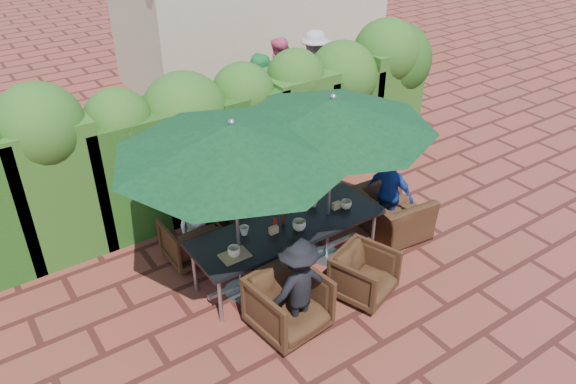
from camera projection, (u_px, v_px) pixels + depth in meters
ground at (301, 268)px, 7.76m from camera, size 80.00×80.00×0.00m
dining_table at (288, 230)px, 7.36m from camera, size 2.62×0.90×0.75m
umbrella_left at (233, 139)px, 6.19m from camera, size 2.80×2.80×2.46m
umbrella_right at (333, 113)px, 6.81m from camera, size 2.60×2.60×2.46m
chair_far_left at (190, 238)px, 7.77m from camera, size 0.68×0.64×0.70m
chair_far_mid at (248, 216)px, 8.21m from camera, size 0.78×0.75×0.72m
chair_far_right at (290, 198)px, 8.60m from camera, size 0.95×0.92×0.77m
chair_near_left at (289, 301)px, 6.59m from camera, size 0.88×0.84×0.82m
chair_near_right at (365, 273)px, 7.12m from camera, size 0.87×0.85×0.72m
chair_end_right at (392, 206)px, 8.28m from camera, size 0.76×1.08×0.89m
adult_far_left at (196, 220)px, 7.65m from camera, size 0.70×0.53×1.25m
adult_far_mid at (245, 202)px, 8.02m from camera, size 0.57×0.52×1.27m
adult_far_right at (292, 188)px, 8.47m from camera, size 0.64×0.54×1.15m
adult_near_left at (298, 287)px, 6.46m from camera, size 0.82×0.38×1.29m
adult_end_right at (390, 194)px, 8.23m from camera, size 0.59×0.82×1.27m
child_left at (223, 214)px, 8.10m from camera, size 0.40×0.37×0.89m
child_right at (270, 206)px, 8.43m from camera, size 0.30×0.25×0.74m
pedestrian_a at (261, 93)px, 11.13m from camera, size 1.56×0.75×1.61m
pedestrian_b at (279, 81)px, 11.47m from camera, size 0.99×0.91×1.77m
pedestrian_c at (315, 71)px, 12.03m from camera, size 1.11×1.18×1.74m
cup_a at (234, 252)px, 6.75m from camera, size 0.16×0.16×0.13m
cup_b at (244, 231)px, 7.13m from camera, size 0.12×0.12×0.12m
cup_c at (299, 225)px, 7.21m from camera, size 0.18×0.18×0.14m
cup_d at (313, 202)px, 7.69m from camera, size 0.14×0.14×0.13m
cup_e at (346, 205)px, 7.65m from camera, size 0.15×0.15×0.12m
ketchup_bottle at (275, 224)px, 7.20m from camera, size 0.04×0.04×0.17m
sauce_bottle at (283, 218)px, 7.32m from camera, size 0.04×0.04×0.17m
serving_tray at (235, 255)px, 6.78m from camera, size 0.35×0.25×0.02m
number_block_left at (274, 230)px, 7.16m from camera, size 0.12×0.06×0.10m
number_block_right at (336, 205)px, 7.65m from camera, size 0.12×0.06×0.10m
hedge_wall at (204, 125)px, 8.59m from camera, size 9.10×1.60×2.50m
building at (252, 11)px, 13.51m from camera, size 6.20×3.08×3.20m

